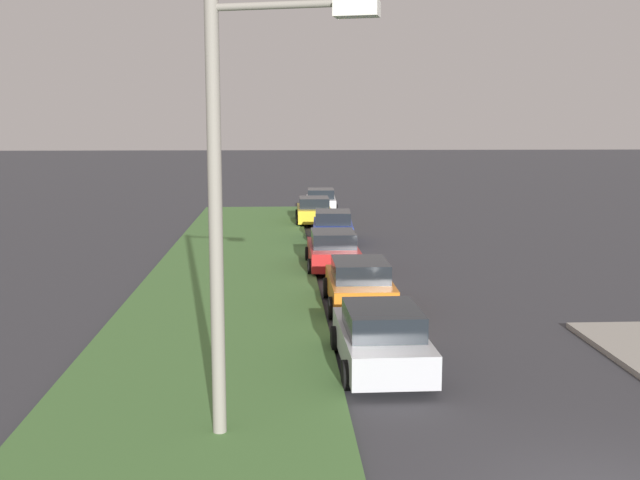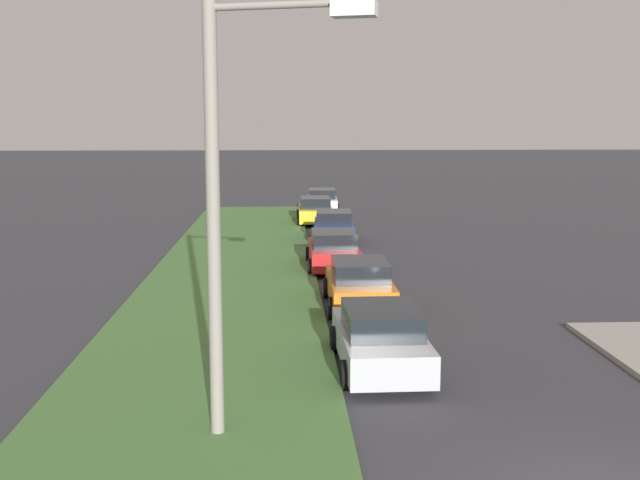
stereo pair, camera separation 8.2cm
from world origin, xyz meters
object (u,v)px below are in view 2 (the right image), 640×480
parked_car_silver (380,339)px  parked_car_yellow (315,211)px  parked_car_red (333,250)px  parked_car_white (322,201)px  parked_car_orange (359,284)px  streetlight (233,190)px  parked_car_blue (334,227)px

parked_car_silver → parked_car_yellow: bearing=-0.2°
parked_car_red → parked_car_white: same height
parked_car_orange → parked_car_red: 6.26m
parked_car_red → streetlight: (-15.88, 2.76, 3.67)m
parked_car_red → streetlight: bearing=170.3°
parked_car_orange → parked_car_white: size_ratio=0.99×
parked_car_orange → streetlight: size_ratio=0.57×
parked_car_red → parked_car_yellow: (13.45, 0.11, 0.00)m
parked_car_orange → streetlight: bearing=162.4°
parked_car_silver → parked_car_red: same height
parked_car_orange → streetlight: streetlight is taller
parked_car_orange → parked_car_blue: size_ratio=0.98×
parked_car_red → parked_car_blue: (6.76, -0.47, 0.00)m
parked_car_orange → parked_car_red: (6.25, 0.36, 0.00)m
parked_car_red → parked_car_blue: same height
parked_car_orange → parked_car_yellow: same height
parked_car_blue → parked_car_white: same height
parked_car_red → streetlight: streetlight is taller
parked_car_red → parked_car_white: (18.85, -0.56, 0.00)m
parked_car_silver → parked_car_red: bearing=0.2°
streetlight → parked_car_blue: bearing=-8.1°
streetlight → parked_car_orange: bearing=-18.0°
parked_car_red → parked_car_silver: bearing=-178.7°
parked_car_silver → parked_car_white: size_ratio=0.99×
parked_car_red → parked_car_white: size_ratio=0.98×
parked_car_white → parked_car_blue: bearing=-178.1°
parked_car_yellow → parked_car_white: same height
parked_car_orange → parked_car_yellow: (19.69, 0.47, 0.00)m
parked_car_blue → parked_car_white: bearing=2.7°
parked_car_silver → parked_car_blue: 18.88m
parked_car_yellow → parked_car_silver: bearing=-178.4°
parked_car_yellow → parked_car_white: bearing=-6.3°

